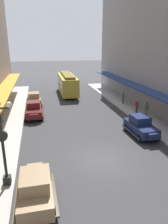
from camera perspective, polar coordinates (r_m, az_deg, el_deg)
ground_plane at (r=16.21m, az=4.68°, el=-12.43°), size 200.00×200.00×0.00m
parked_car_0 at (r=12.11m, az=-12.93°, el=-19.14°), size 2.17×4.27×1.84m
parked_car_1 at (r=30.29m, az=-13.24°, el=3.48°), size 2.30×4.32×1.84m
parked_car_2 at (r=25.24m, az=-13.29°, el=0.66°), size 2.19×4.28×1.84m
parked_car_3 at (r=20.41m, az=14.90°, el=-3.54°), size 2.26×4.30×1.84m
streetcar at (r=36.24m, az=-4.47°, el=7.72°), size 2.74×9.66×3.46m
lamp_post_with_clock at (r=12.86m, az=-21.01°, el=-7.08°), size 1.42×0.44×5.16m
fire_hydrant at (r=22.39m, az=16.76°, el=-2.84°), size 0.24×0.24×0.82m
pedestrian_0 at (r=26.50m, az=13.96°, el=1.52°), size 0.36×0.24×1.64m
pedestrian_1 at (r=24.17m, az=-21.15°, el=-0.72°), size 0.36×0.24×1.64m
pedestrian_2 at (r=25.32m, az=16.33°, el=0.63°), size 0.36×0.28×1.67m
pedestrian_5 at (r=30.48m, az=10.43°, el=3.88°), size 0.36×0.28×1.67m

